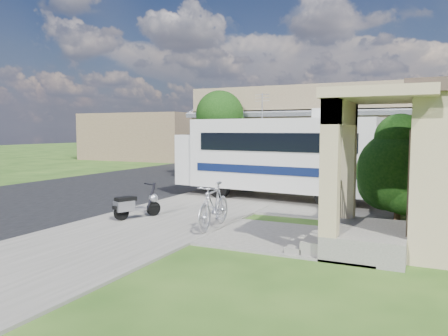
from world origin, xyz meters
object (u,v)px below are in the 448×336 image
at_px(motorhome, 278,155).
at_px(pickup_truck, 214,160).
at_px(scooter, 134,205).
at_px(bicycle, 214,208).
at_px(van, 251,153).
at_px(shrub, 402,168).
at_px(garden_hose, 329,232).

xyz_separation_m(motorhome, pickup_truck, (-6.64, 7.91, -0.88)).
relative_size(scooter, bicycle, 0.73).
distance_m(scooter, van, 21.50).
relative_size(motorhome, shrub, 2.58).
bearing_deg(pickup_truck, garden_hose, 121.13).
distance_m(motorhome, pickup_truck, 10.37).
bearing_deg(van, bicycle, -71.71).
xyz_separation_m(scooter, van, (-4.78, 20.96, 0.42)).
relative_size(shrub, pickup_truck, 0.52).
distance_m(motorhome, bicycle, 5.63).
bearing_deg(garden_hose, motorhome, 120.87).
distance_m(shrub, scooter, 7.53).
xyz_separation_m(pickup_truck, garden_hose, (9.56, -12.79, -0.71)).
bearing_deg(bicycle, pickup_truck, 112.45).
bearing_deg(scooter, shrub, 45.89).
height_order(shrub, scooter, shrub).
height_order(shrub, pickup_truck, shrub).
bearing_deg(shrub, bicycle, -146.66).
height_order(bicycle, garden_hose, bicycle).
bearing_deg(van, garden_hose, -64.43).
height_order(motorhome, shrub, motorhome).
height_order(bicycle, pickup_truck, pickup_truck).
height_order(motorhome, garden_hose, motorhome).
xyz_separation_m(scooter, pickup_truck, (-4.10, 13.31, 0.36)).
relative_size(shrub, garden_hose, 6.91).
xyz_separation_m(shrub, van, (-11.72, 18.24, -0.69)).
bearing_deg(shrub, pickup_truck, 136.20).
xyz_separation_m(motorhome, bicycle, (0.07, -5.52, -1.10)).
distance_m(bicycle, garden_hose, 2.96).
bearing_deg(bicycle, scooter, 173.19).
height_order(scooter, pickup_truck, pickup_truck).
distance_m(bicycle, pickup_truck, 15.02).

